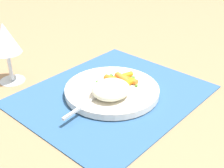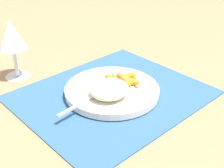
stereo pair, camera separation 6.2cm
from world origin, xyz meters
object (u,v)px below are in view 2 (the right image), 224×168
object	(u,v)px
fork	(98,94)
rice_mound	(109,89)
carrot_portion	(122,81)
plate	(112,90)
wine_glass	(11,37)

from	to	relation	value
fork	rice_mound	bearing A→B (deg)	-50.83
carrot_portion	fork	bearing A→B (deg)	-179.16
plate	rice_mound	size ratio (longest dim) A/B	2.49
plate	carrot_portion	bearing A→B (deg)	-5.23
fork	wine_glass	distance (m)	0.28
rice_mound	wine_glass	xyz separation A→B (m)	(-0.09, 0.28, 0.08)
plate	carrot_portion	distance (m)	0.04
rice_mound	fork	world-z (taller)	rice_mound
rice_mound	fork	bearing A→B (deg)	129.17
fork	carrot_portion	bearing A→B (deg)	0.84
rice_mound	wine_glass	world-z (taller)	wine_glass
carrot_portion	wine_glass	bearing A→B (deg)	121.83
plate	rice_mound	bearing A→B (deg)	-141.70
plate	wine_glass	distance (m)	0.30
rice_mound	carrot_portion	distance (m)	0.07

